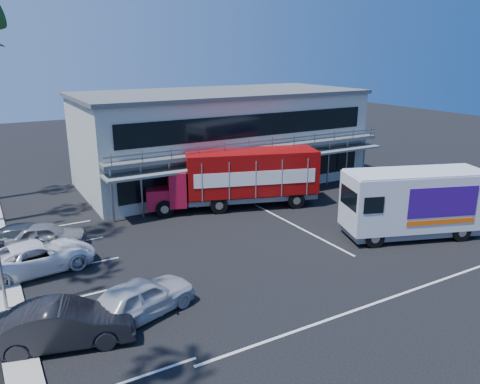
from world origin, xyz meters
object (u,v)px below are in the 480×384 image
red_truck (240,177)px  white_van (414,202)px  parked_car_a (141,298)px  parked_car_b (64,324)px

red_truck → white_van: bearing=-40.6°
white_van → parked_car_a: size_ratio=1.77×
red_truck → parked_car_b: size_ratio=2.38×
white_van → parked_car_b: 19.36m
parked_car_a → parked_car_b: bearing=80.8°
red_truck → parked_car_a: 14.61m
parked_car_b → parked_car_a: bearing=-65.8°
red_truck → white_van: size_ratio=1.41×
red_truck → white_van: 11.29m
parked_car_b → white_van: bearing=-72.2°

